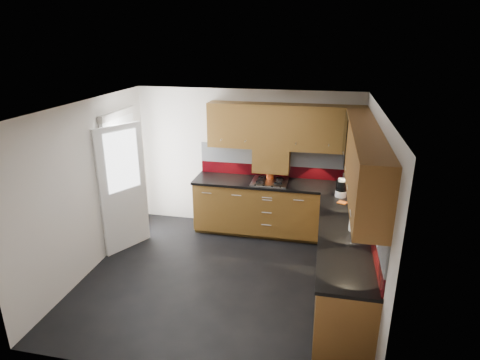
% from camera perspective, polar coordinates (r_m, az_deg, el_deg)
% --- Properties ---
extents(room, '(4.00, 3.80, 2.64)m').
position_cam_1_polar(room, '(5.13, -2.88, 0.39)').
color(room, black).
extents(base_cabinets, '(2.70, 3.20, 0.95)m').
position_cam_1_polar(base_cabinets, '(6.06, 8.95, -7.61)').
color(base_cabinets, brown).
rests_on(base_cabinets, room).
extents(countertop, '(2.72, 3.22, 0.04)m').
position_cam_1_polar(countertop, '(5.84, 9.06, -3.46)').
color(countertop, black).
rests_on(countertop, base_cabinets).
extents(backsplash, '(2.70, 3.20, 0.54)m').
position_cam_1_polar(backsplash, '(5.94, 11.48, -0.21)').
color(backsplash, maroon).
rests_on(backsplash, countertop).
extents(upper_cabinets, '(2.50, 3.20, 0.72)m').
position_cam_1_polar(upper_cabinets, '(5.62, 11.40, 5.36)').
color(upper_cabinets, brown).
rests_on(upper_cabinets, room).
extents(extractor_hood, '(0.60, 0.33, 0.40)m').
position_cam_1_polar(extractor_hood, '(6.64, 4.51, 2.90)').
color(extractor_hood, brown).
rests_on(extractor_hood, room).
extents(glass_cabinet, '(0.32, 0.80, 0.66)m').
position_cam_1_polar(glass_cabinet, '(5.91, 16.15, 5.93)').
color(glass_cabinet, black).
rests_on(glass_cabinet, room).
extents(back_door, '(0.42, 1.19, 2.04)m').
position_cam_1_polar(back_door, '(6.58, -16.28, -0.29)').
color(back_door, white).
rests_on(back_door, room).
extents(gas_hob, '(0.58, 0.51, 0.05)m').
position_cam_1_polar(gas_hob, '(6.59, 4.24, -0.22)').
color(gas_hob, silver).
rests_on(gas_hob, countertop).
extents(utensil_pot, '(0.13, 0.13, 0.45)m').
position_cam_1_polar(utensil_pot, '(6.69, 4.28, 0.87)').
color(utensil_pot, '#C84212').
rests_on(utensil_pot, countertop).
extents(toaster, '(0.28, 0.18, 0.20)m').
position_cam_1_polar(toaster, '(6.61, 15.59, -0.10)').
color(toaster, silver).
rests_on(toaster, countertop).
extents(food_processor, '(0.17, 0.17, 0.28)m').
position_cam_1_polar(food_processor, '(6.14, 14.21, -1.15)').
color(food_processor, white).
rests_on(food_processor, countertop).
extents(paper_towel, '(0.16, 0.16, 0.26)m').
position_cam_1_polar(paper_towel, '(5.12, 15.95, -5.63)').
color(paper_towel, white).
rests_on(paper_towel, countertop).
extents(orange_cloth, '(0.16, 0.15, 0.01)m').
position_cam_1_polar(orange_cloth, '(5.95, 14.35, -3.13)').
color(orange_cloth, '#D95D18').
rests_on(orange_cloth, countertop).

